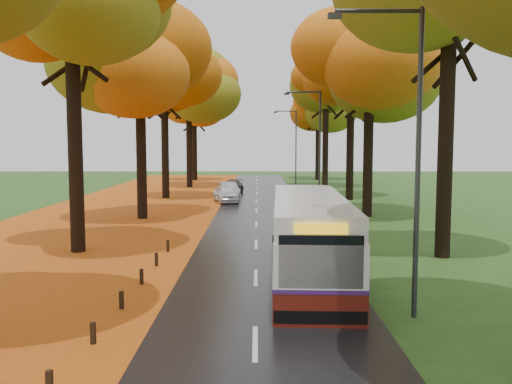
{
  "coord_description": "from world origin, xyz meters",
  "views": [
    {
      "loc": [
        0.04,
        -5.98,
        4.61
      ],
      "look_at": [
        0.0,
        15.83,
        2.6
      ],
      "focal_mm": 38.0,
      "sensor_mm": 36.0,
      "label": 1
    }
  ],
  "objects_px": {
    "bus": "(309,235)",
    "streetlamp_near": "(409,138)",
    "streetlamp_mid": "(316,141)",
    "car_white": "(226,194)",
    "car_silver": "(228,190)",
    "streetlamp_far": "(294,141)",
    "car_dark": "(232,187)"
  },
  "relations": [
    {
      "from": "streetlamp_near",
      "to": "streetlamp_mid",
      "type": "height_order",
      "value": "same"
    },
    {
      "from": "streetlamp_near",
      "to": "car_white",
      "type": "height_order",
      "value": "streetlamp_near"
    },
    {
      "from": "bus",
      "to": "streetlamp_near",
      "type": "bearing_deg",
      "value": -60.56
    },
    {
      "from": "car_white",
      "to": "streetlamp_near",
      "type": "bearing_deg",
      "value": -90.58
    },
    {
      "from": "car_silver",
      "to": "car_dark",
      "type": "height_order",
      "value": "car_silver"
    },
    {
      "from": "bus",
      "to": "car_white",
      "type": "xyz_separation_m",
      "value": [
        -4.16,
        22.96,
        -0.79
      ]
    },
    {
      "from": "car_white",
      "to": "streetlamp_far",
      "type": "bearing_deg",
      "value": 55.89
    },
    {
      "from": "bus",
      "to": "streetlamp_far",
      "type": "bearing_deg",
      "value": 89.23
    },
    {
      "from": "streetlamp_far",
      "to": "car_silver",
      "type": "height_order",
      "value": "streetlamp_far"
    },
    {
      "from": "car_silver",
      "to": "car_dark",
      "type": "xyz_separation_m",
      "value": [
        0.13,
        3.34,
        -0.04
      ]
    },
    {
      "from": "streetlamp_near",
      "to": "streetlamp_far",
      "type": "height_order",
      "value": "same"
    },
    {
      "from": "streetlamp_mid",
      "to": "bus",
      "type": "xyz_separation_m",
      "value": [
        -2.14,
        -17.83,
        -3.24
      ]
    },
    {
      "from": "streetlamp_near",
      "to": "streetlamp_mid",
      "type": "bearing_deg",
      "value": 90.0
    },
    {
      "from": "car_white",
      "to": "car_silver",
      "type": "bearing_deg",
      "value": 76.35
    },
    {
      "from": "streetlamp_near",
      "to": "car_white",
      "type": "bearing_deg",
      "value": 103.07
    },
    {
      "from": "streetlamp_mid",
      "to": "car_silver",
      "type": "height_order",
      "value": "streetlamp_mid"
    },
    {
      "from": "streetlamp_mid",
      "to": "car_silver",
      "type": "xyz_separation_m",
      "value": [
        -6.3,
        9.13,
        -4.05
      ]
    },
    {
      "from": "streetlamp_mid",
      "to": "car_white",
      "type": "xyz_separation_m",
      "value": [
        -6.3,
        5.12,
        -4.03
      ]
    },
    {
      "from": "streetlamp_far",
      "to": "bus",
      "type": "distance_m",
      "value": 40.02
    },
    {
      "from": "streetlamp_mid",
      "to": "car_white",
      "type": "height_order",
      "value": "streetlamp_mid"
    },
    {
      "from": "car_white",
      "to": "car_silver",
      "type": "distance_m",
      "value": 4.01
    },
    {
      "from": "streetlamp_mid",
      "to": "car_white",
      "type": "bearing_deg",
      "value": 140.87
    },
    {
      "from": "car_silver",
      "to": "car_dark",
      "type": "bearing_deg",
      "value": 73.89
    },
    {
      "from": "streetlamp_far",
      "to": "car_dark",
      "type": "bearing_deg",
      "value": -122.9
    },
    {
      "from": "bus",
      "to": "car_silver",
      "type": "relative_size",
      "value": 2.78
    },
    {
      "from": "car_silver",
      "to": "bus",
      "type": "bearing_deg",
      "value": -95.1
    },
    {
      "from": "car_white",
      "to": "bus",
      "type": "bearing_deg",
      "value": -93.38
    },
    {
      "from": "car_white",
      "to": "car_dark",
      "type": "relative_size",
      "value": 0.94
    },
    {
      "from": "streetlamp_near",
      "to": "car_dark",
      "type": "xyz_separation_m",
      "value": [
        -6.17,
        34.47,
        -4.09
      ]
    },
    {
      "from": "bus",
      "to": "car_silver",
      "type": "height_order",
      "value": "bus"
    },
    {
      "from": "streetlamp_near",
      "to": "streetlamp_far",
      "type": "distance_m",
      "value": 44.0
    },
    {
      "from": "streetlamp_near",
      "to": "streetlamp_mid",
      "type": "distance_m",
      "value": 22.0
    }
  ]
}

